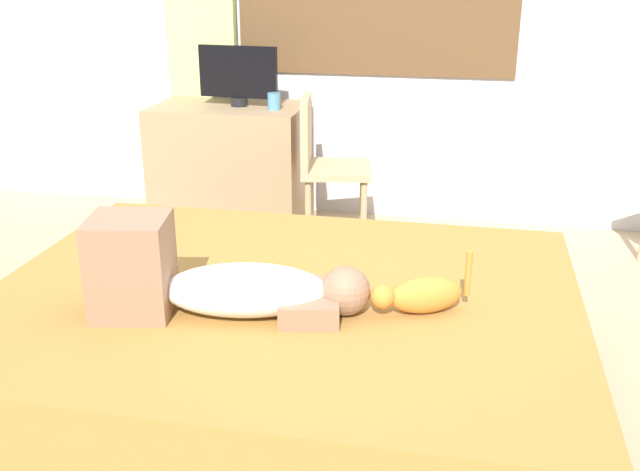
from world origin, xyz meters
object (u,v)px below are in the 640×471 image
(cat, at_px, (421,295))
(tv_monitor, at_px, (238,75))
(cup, at_px, (274,101))
(desk, at_px, (231,166))
(chair_by_desk, at_px, (324,161))
(bed, at_px, (283,343))
(person_lying, at_px, (216,282))

(cat, distance_m, tv_monitor, 2.29)
(tv_monitor, xyz_separation_m, cup, (0.23, -0.07, -0.13))
(desk, height_order, chair_by_desk, chair_by_desk)
(bed, height_order, tv_monitor, tv_monitor)
(chair_by_desk, bearing_deg, person_lying, -90.80)
(cup, height_order, chair_by_desk, chair_by_desk)
(bed, distance_m, cat, 0.58)
(desk, xyz_separation_m, cup, (0.30, -0.07, 0.42))
(bed, height_order, cup, cup)
(person_lying, xyz_separation_m, tv_monitor, (-0.55, 2.02, 0.39))
(bed, relative_size, desk, 2.44)
(cup, bearing_deg, chair_by_desk, -32.78)
(desk, bearing_deg, cup, -12.98)
(person_lying, bearing_deg, cup, 99.14)
(desk, height_order, cup, cup)
(cat, relative_size, tv_monitor, 0.69)
(cat, xyz_separation_m, chair_by_desk, (-0.66, 1.60, 0.02))
(bed, bearing_deg, chair_by_desk, 95.62)
(cup, bearing_deg, tv_monitor, 163.42)
(person_lying, height_order, tv_monitor, tv_monitor)
(cup, xyz_separation_m, chair_by_desk, (0.34, -0.22, -0.28))
(desk, relative_size, tv_monitor, 1.87)
(tv_monitor, bearing_deg, desk, -180.00)
(tv_monitor, relative_size, cup, 4.99)
(desk, distance_m, chair_by_desk, 0.71)
(cat, relative_size, chair_by_desk, 0.39)
(person_lying, height_order, cup, cup)
(chair_by_desk, bearing_deg, cat, -67.68)
(chair_by_desk, bearing_deg, desk, 155.78)
(person_lying, relative_size, cat, 2.82)
(cup, bearing_deg, cat, -61.29)
(tv_monitor, xyz_separation_m, chair_by_desk, (0.57, -0.29, -0.41))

